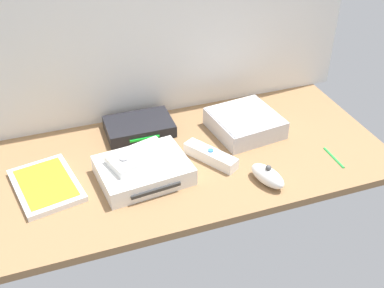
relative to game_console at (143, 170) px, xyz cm
name	(u,v)px	position (x,y,z in cm)	size (l,w,h in cm)	color
ground_plane	(192,160)	(13.74, 4.01, -3.20)	(100.00, 48.00, 2.00)	#936D47
back_wall	(160,3)	(13.74, 28.61, 29.80)	(110.00, 1.20, 64.00)	white
game_console	(143,170)	(0.00, 0.00, 0.00)	(22.48, 18.05, 4.40)	white
mini_computer	(245,123)	(31.36, 10.51, 0.44)	(18.90, 18.90, 5.30)	silver
game_case	(46,186)	(-22.53, 3.86, -1.44)	(16.98, 21.25, 1.56)	white
network_router	(139,127)	(3.98, 19.72, -0.50)	(18.12, 12.53, 3.40)	black
remote_wand	(211,156)	(17.59, 0.90, -0.69)	(10.67, 14.56, 3.40)	white
remote_nunchuk	(268,176)	(27.09, -11.63, -0.16)	(7.27, 10.87, 5.10)	white
remote_classic_pad	(139,157)	(-0.56, 1.42, 3.21)	(16.07, 11.72, 2.40)	white
stylus_pen	(334,157)	(47.61, -8.58, -1.85)	(0.70, 0.70, 9.00)	green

